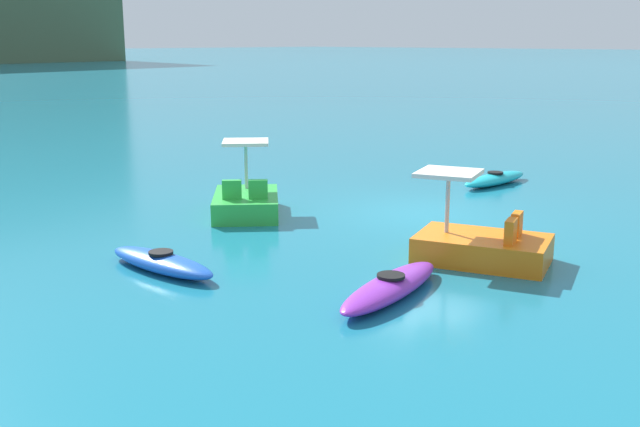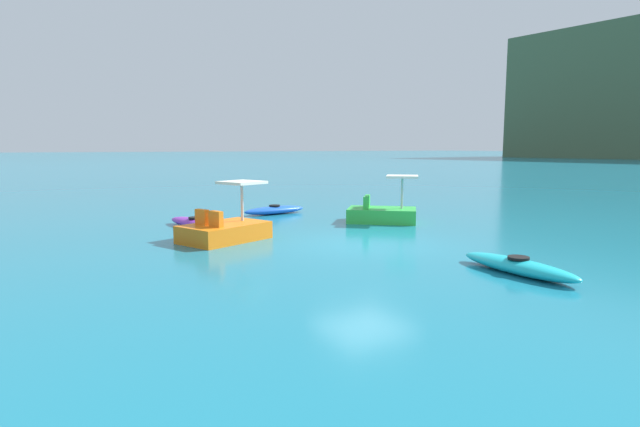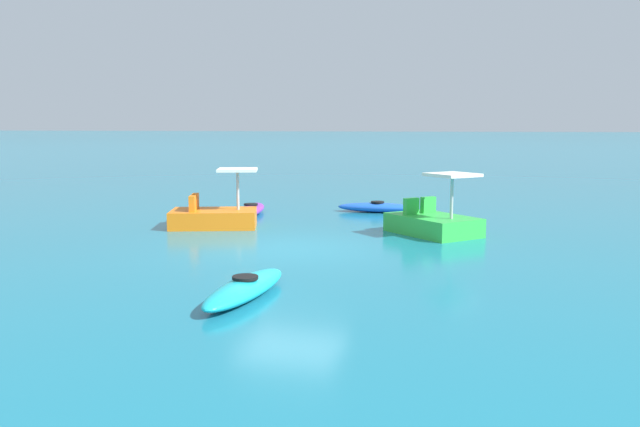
# 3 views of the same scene
# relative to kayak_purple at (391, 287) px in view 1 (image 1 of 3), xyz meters

# --- Properties ---
(ground_plane) EXTENTS (600.00, 600.00, 0.00)m
(ground_plane) POSITION_rel_kayak_purple_xyz_m (5.14, 3.18, -0.16)
(ground_plane) COLOR #19728C
(kayak_purple) EXTENTS (3.11, 1.34, 0.37)m
(kayak_purple) POSITION_rel_kayak_purple_xyz_m (0.00, 0.00, 0.00)
(kayak_purple) COLOR purple
(kayak_purple) RESTS_ON ground_plane
(kayak_blue) EXTENTS (0.88, 2.73, 0.37)m
(kayak_blue) POSITION_rel_kayak_purple_xyz_m (-1.82, 3.82, 0.00)
(kayak_blue) COLOR blue
(kayak_blue) RESTS_ON ground_plane
(kayak_cyan) EXTENTS (2.88, 0.75, 0.37)m
(kayak_cyan) POSITION_rel_kayak_purple_xyz_m (9.59, 3.91, 0.00)
(kayak_cyan) COLOR #19B7C6
(kayak_cyan) RESTS_ON ground_plane
(pedal_boat_orange) EXTENTS (2.23, 2.77, 1.68)m
(pedal_boat_orange) POSITION_rel_kayak_purple_xyz_m (2.69, 0.00, 0.17)
(pedal_boat_orange) COLOR orange
(pedal_boat_orange) RESTS_ON ground_plane
(pedal_boat_green) EXTENTS (2.72, 2.79, 1.68)m
(pedal_boat_green) POSITION_rel_kayak_purple_xyz_m (2.15, 6.16, 0.17)
(pedal_boat_green) COLOR green
(pedal_boat_green) RESTS_ON ground_plane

